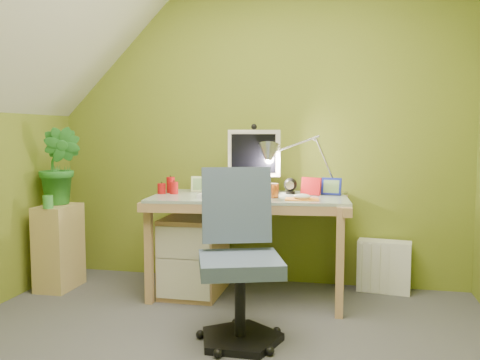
% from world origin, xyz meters
% --- Properties ---
extents(wall_back, '(3.20, 0.01, 2.40)m').
position_xyz_m(wall_back, '(0.00, 1.60, 1.20)').
color(wall_back, olive).
rests_on(wall_back, floor).
extents(desk, '(1.41, 0.80, 0.72)m').
position_xyz_m(desk, '(0.03, 1.18, 0.36)').
color(desk, tan).
rests_on(desk, floor).
extents(monitor, '(0.44, 0.29, 0.57)m').
position_xyz_m(monitor, '(0.03, 1.36, 1.01)').
color(monitor, beige).
rests_on(monitor, desk).
extents(speaker_left, '(0.11, 0.11, 0.13)m').
position_xyz_m(speaker_left, '(-0.24, 1.34, 0.79)').
color(speaker_left, black).
rests_on(speaker_left, desk).
extents(speaker_right, '(0.11, 0.11, 0.11)m').
position_xyz_m(speaker_right, '(0.30, 1.34, 0.78)').
color(speaker_right, black).
rests_on(speaker_right, desk).
extents(keyboard, '(0.49, 0.16, 0.02)m').
position_xyz_m(keyboard, '(-0.05, 1.04, 0.74)').
color(keyboard, silver).
rests_on(keyboard, desk).
extents(mousepad, '(0.23, 0.17, 0.01)m').
position_xyz_m(mousepad, '(0.41, 1.04, 0.73)').
color(mousepad, '#C8731F').
rests_on(mousepad, desk).
extents(mouse, '(0.13, 0.09, 0.04)m').
position_xyz_m(mouse, '(0.41, 1.04, 0.74)').
color(mouse, white).
rests_on(mouse, mousepad).
extents(amber_tumbler, '(0.08, 0.08, 0.10)m').
position_xyz_m(amber_tumbler, '(0.21, 1.10, 0.77)').
color(amber_tumbler, '#904415').
rests_on(amber_tumbler, desk).
extents(candle_cluster, '(0.17, 0.15, 0.11)m').
position_xyz_m(candle_cluster, '(-0.57, 1.19, 0.78)').
color(candle_cluster, '#AE1011').
rests_on(candle_cluster, desk).
extents(photo_frame_red, '(0.14, 0.07, 0.12)m').
position_xyz_m(photo_frame_red, '(0.45, 1.30, 0.79)').
color(photo_frame_red, '#AD1217').
rests_on(photo_frame_red, desk).
extents(photo_frame_blue, '(0.14, 0.05, 0.12)m').
position_xyz_m(photo_frame_blue, '(0.59, 1.34, 0.78)').
color(photo_frame_blue, '#162097').
rests_on(photo_frame_blue, desk).
extents(photo_frame_green, '(0.14, 0.04, 0.12)m').
position_xyz_m(photo_frame_green, '(-0.37, 1.32, 0.78)').
color(photo_frame_green, '#BED794').
rests_on(photo_frame_green, desk).
extents(desk_lamp, '(0.59, 0.30, 0.60)m').
position_xyz_m(desk_lamp, '(0.48, 1.36, 1.03)').
color(desk_lamp, '#B1B2B6').
rests_on(desk_lamp, desk).
extents(side_ledge, '(0.23, 0.36, 0.63)m').
position_xyz_m(side_ledge, '(-1.40, 1.07, 0.31)').
color(side_ledge, tan).
rests_on(side_ledge, floor).
extents(potted_plant, '(0.32, 0.26, 0.58)m').
position_xyz_m(potted_plant, '(-1.40, 1.12, 0.92)').
color(potted_plant, '#287A28').
rests_on(potted_plant, side_ledge).
extents(green_cup, '(0.08, 0.08, 0.09)m').
position_xyz_m(green_cup, '(-1.38, 0.92, 0.67)').
color(green_cup, green).
rests_on(green_cup, side_ledge).
extents(task_chair, '(0.63, 0.63, 0.91)m').
position_xyz_m(task_chair, '(0.13, 0.39, 0.45)').
color(task_chair, '#43536D').
rests_on(task_chair, floor).
extents(radiator, '(0.39, 0.20, 0.38)m').
position_xyz_m(radiator, '(0.97, 1.50, 0.19)').
color(radiator, white).
rests_on(radiator, floor).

